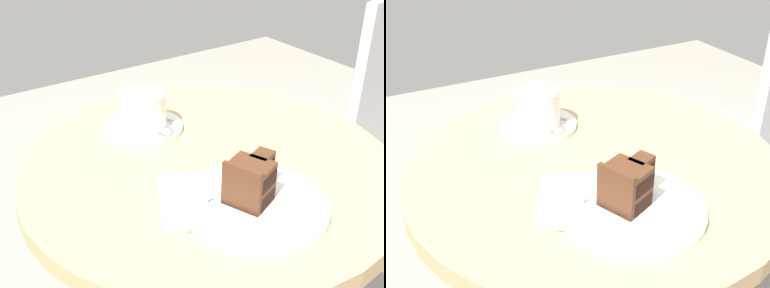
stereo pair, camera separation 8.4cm
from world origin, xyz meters
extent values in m
cylinder|color=tan|center=(0.00, 0.00, 0.69)|extent=(0.68, 0.68, 0.03)
cylinder|color=white|center=(-0.17, -0.04, 0.71)|extent=(0.16, 0.16, 0.01)
cylinder|color=white|center=(-0.17, -0.04, 0.75)|extent=(0.09, 0.09, 0.07)
cylinder|color=#D6B789|center=(-0.17, -0.04, 0.79)|extent=(0.08, 0.08, 0.00)
torus|color=white|center=(-0.12, -0.04, 0.75)|extent=(0.05, 0.01, 0.05)
cube|color=silver|center=(-0.19, 0.00, 0.72)|extent=(0.08, 0.04, 0.00)
ellipsoid|color=silver|center=(-0.14, 0.02, 0.72)|extent=(0.02, 0.02, 0.00)
cylinder|color=white|center=(0.15, -0.03, 0.71)|extent=(0.23, 0.23, 0.01)
cube|color=black|center=(0.15, -0.04, 0.73)|extent=(0.08, 0.08, 0.03)
cube|color=black|center=(0.13, 0.00, 0.73)|extent=(0.04, 0.04, 0.03)
cube|color=#4C2B19|center=(0.15, -0.04, 0.75)|extent=(0.08, 0.08, 0.01)
cube|color=#4C2B19|center=(0.13, 0.00, 0.75)|extent=(0.04, 0.04, 0.01)
cube|color=black|center=(0.15, -0.04, 0.77)|extent=(0.08, 0.08, 0.03)
cube|color=black|center=(0.13, 0.00, 0.77)|extent=(0.04, 0.04, 0.03)
cube|color=#4C2B19|center=(0.15, -0.04, 0.78)|extent=(0.08, 0.08, 0.01)
cube|color=#4C2B19|center=(0.13, 0.00, 0.78)|extent=(0.04, 0.04, 0.01)
cube|color=#4C2B19|center=(0.16, -0.06, 0.76)|extent=(0.06, 0.03, 0.08)
cube|color=silver|center=(0.17, -0.07, 0.72)|extent=(0.11, 0.05, 0.00)
cube|color=silver|center=(0.10, -0.09, 0.72)|extent=(0.04, 0.03, 0.00)
cube|color=tan|center=(0.09, -0.07, 0.71)|extent=(0.21, 0.21, 0.00)
cube|color=tan|center=(0.10, -0.06, 0.71)|extent=(0.18, 0.18, 0.00)
cylinder|color=#BCBCC1|center=(-0.42, 0.69, 0.23)|extent=(0.02, 0.02, 0.46)
cylinder|color=#BCBCC1|center=(-0.35, 0.37, 0.23)|extent=(0.02, 0.02, 0.46)
cylinder|color=#BCBCC1|center=(-0.10, 0.76, 0.23)|extent=(0.02, 0.02, 0.46)
cylinder|color=#BCBCC1|center=(-0.04, 0.44, 0.23)|extent=(0.02, 0.02, 0.46)
cube|color=#BCBCC1|center=(-0.23, 0.57, 0.47)|extent=(0.45, 0.45, 0.02)
camera|label=1|loc=(0.59, -0.45, 1.16)|focal=45.00mm
camera|label=2|loc=(0.64, -0.38, 1.16)|focal=45.00mm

